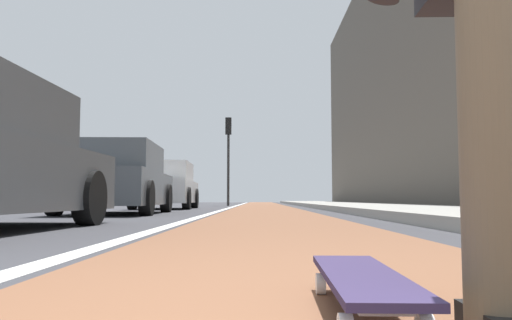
% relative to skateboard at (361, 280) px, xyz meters
% --- Properties ---
extents(ground_plane, '(80.00, 80.00, 0.00)m').
position_rel_skateboard_xyz_m(ground_plane, '(9.12, 0.08, -0.09)').
color(ground_plane, '#38383D').
extents(bike_lane_paint, '(56.00, 2.19, 0.00)m').
position_rel_skateboard_xyz_m(bike_lane_paint, '(23.12, 0.08, -0.09)').
color(bike_lane_paint, brown).
rests_on(bike_lane_paint, ground).
extents(lane_stripe_white, '(52.00, 0.16, 0.01)m').
position_rel_skateboard_xyz_m(lane_stripe_white, '(19.12, 1.33, -0.09)').
color(lane_stripe_white, silver).
rests_on(lane_stripe_white, ground).
extents(sidewalk_curb, '(52.00, 3.20, 0.15)m').
position_rel_skateboard_xyz_m(sidewalk_curb, '(17.12, -3.16, -0.02)').
color(sidewalk_curb, '#9E9B93').
rests_on(sidewalk_curb, ground).
extents(building_facade, '(40.00, 1.20, 13.20)m').
position_rel_skateboard_xyz_m(building_facade, '(21.12, -6.34, 6.50)').
color(building_facade, '#5A5249').
rests_on(building_facade, ground).
extents(skateboard, '(0.85, 0.23, 0.11)m').
position_rel_skateboard_xyz_m(skateboard, '(0.00, 0.00, 0.00)').
color(skateboard, white).
rests_on(skateboard, ground).
extents(parked_car_mid, '(4.36, 2.08, 1.49)m').
position_rel_skateboard_xyz_m(parked_car_mid, '(9.64, 3.32, 0.63)').
color(parked_car_mid, '#4C5156').
rests_on(parked_car_mid, ground).
extents(parked_car_far, '(4.19, 1.93, 1.50)m').
position_rel_skateboard_xyz_m(parked_car_far, '(15.32, 3.29, 0.63)').
color(parked_car_far, silver).
rests_on(parked_car_far, ground).
extents(traffic_light, '(0.33, 0.28, 4.18)m').
position_rel_skateboard_xyz_m(traffic_light, '(22.98, 1.73, 2.80)').
color(traffic_light, '#2D2D2D').
rests_on(traffic_light, ground).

